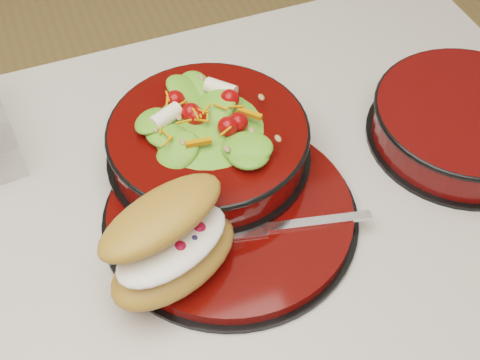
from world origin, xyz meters
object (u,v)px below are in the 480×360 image
object	(u,v)px
dinner_plate	(231,213)
salad_bowl	(208,135)
fork	(297,224)
croissant	(171,242)
extra_bowl	(465,121)

from	to	relation	value
dinner_plate	salad_bowl	world-z (taller)	salad_bowl
salad_bowl	fork	bearing A→B (deg)	-66.77
dinner_plate	croissant	xyz separation A→B (m)	(-0.09, -0.05, 0.06)
salad_bowl	croissant	xyz separation A→B (m)	(-0.09, -0.14, 0.01)
salad_bowl	fork	distance (m)	0.15
croissant	extra_bowl	xyz separation A→B (m)	(0.41, 0.07, -0.04)
salad_bowl	fork	size ratio (longest dim) A/B	1.57
salad_bowl	croissant	world-z (taller)	salad_bowl
fork	extra_bowl	size ratio (longest dim) A/B	0.65
dinner_plate	fork	bearing A→B (deg)	-38.83
dinner_plate	salad_bowl	size ratio (longest dim) A/B	1.20
dinner_plate	salad_bowl	bearing A→B (deg)	87.73
extra_bowl	fork	bearing A→B (deg)	-166.14
salad_bowl	croissant	distance (m)	0.16
dinner_plate	extra_bowl	bearing A→B (deg)	2.78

